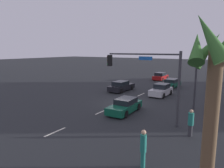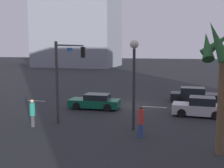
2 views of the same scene
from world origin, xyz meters
The scene contains 14 objects.
ground_plane centered at (0.00, 0.00, 0.00)m, with size 220.00×220.00×0.00m, color #232628.
lane_stripe_2 centered at (-5.11, 0.00, 0.01)m, with size 2.07×0.14×0.01m, color silver.
lane_stripe_3 centered at (-2.23, 0.00, 0.01)m, with size 2.41×0.14×0.01m, color silver.
lane_stripe_4 centered at (3.37, 0.00, 0.01)m, with size 2.39×0.14×0.01m, color silver.
lane_stripe_5 centered at (9.24, 0.00, 0.01)m, with size 1.93×0.14×0.01m, color silver.
car_2 centered at (2.53, 1.86, 0.60)m, with size 4.36×1.94×1.28m.
car_3 centered at (-6.00, 2.33, 0.68)m, with size 3.99×1.98×1.49m.
car_4 centered at (-5.88, -3.39, 0.64)m, with size 4.68×1.95×1.40m.
traffic_signal centered at (3.70, 4.69, 3.91)m, with size 0.53×6.23×5.63m.
streetlamp centered at (-1.73, 7.08, 4.04)m, with size 0.56×0.56×5.71m.
pedestrian_1 centered at (4.83, 8.14, 0.97)m, with size 0.44×0.44×1.84m.
pedestrian_2 centered at (-2.39, 8.46, 0.99)m, with size 0.50×0.50×1.88m.
palm_tree_0 centered at (-6.46, 10.09, 4.76)m, with size 2.38×2.72×6.46m.
building_1 centered at (23.69, -48.62, 11.88)m, with size 21.25×15.93×23.75m, color gray.
Camera 2 is at (-4.67, 24.00, 5.21)m, focal length 44.20 mm.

